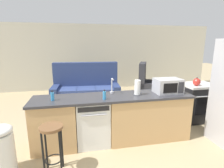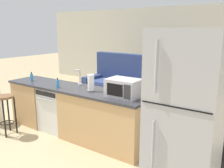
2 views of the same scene
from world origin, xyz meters
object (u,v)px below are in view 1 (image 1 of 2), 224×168
Objects in this scene: couch at (86,91)px; dish_soap_bottle at (52,96)px; trash_bin at (2,150)px; kettle at (197,82)px; stove_range at (197,102)px; bar_stool at (52,140)px; armchair at (148,87)px; paper_towel_roll at (137,88)px; dishwasher at (93,122)px; soap_bottle at (104,95)px; microwave at (168,86)px.

dish_soap_bottle is at bearing -106.10° from couch.
kettle is at bearing 14.59° from trash_bin.
trash_bin is at bearing -164.29° from stove_range.
bar_stool is 0.62× the size of armchair.
trash_bin is (-2.18, -0.54, -0.66)m from paper_towel_roll.
paper_towel_roll is 0.24× the size of armchair.
kettle is 0.17× the size of armchair.
dishwasher is 0.61m from soap_bottle.
soap_bottle reaches higher than bar_stool.
dishwasher is 3.39m from armchair.
soap_bottle is 1.00× the size of dish_soap_bottle.
soap_bottle is at bearing -163.40° from stove_range.
soap_bottle is 0.86× the size of kettle.
microwave is at bearing 1.84° from paper_towel_roll.
dish_soap_bottle is (-0.87, 0.11, 0.00)m from soap_bottle.
soap_bottle is 0.09× the size of couch.
armchair is (1.98, 2.76, -0.62)m from soap_bottle.
dish_soap_bottle is 1.02m from trash_bin.
kettle is at bearing 8.80° from dish_soap_bottle.
couch reaches higher than armchair.
couch is (0.68, 2.36, -0.58)m from dish_soap_bottle.
armchair is (2.81, 3.29, -0.19)m from bar_stool.
soap_bottle is (-2.40, -0.72, 0.52)m from stove_range.
couch is at bearing 142.20° from kettle.
dish_soap_bottle is at bearing -178.49° from microwave.
armchair is at bearing 54.34° from soap_bottle.
soap_bottle reaches higher than dishwasher.
paper_towel_roll is at bearing -70.22° from couch.
kettle is 3.29m from bar_stool.
paper_towel_roll is 1.60× the size of soap_bottle.
paper_towel_roll is (-1.75, -0.57, 0.59)m from stove_range.
armchair is at bearing 7.62° from couch.
paper_towel_roll is at bearing -161.99° from stove_range.
soap_bottle and dish_soap_bottle have the same top height.
bar_stool is 0.74m from trash_bin.
soap_bottle is at bearing -125.66° from armchair.
paper_towel_roll is at bearing -164.36° from kettle.
trash_bin is (-0.71, 0.14, -0.16)m from bar_stool.
stove_range is 3.46m from bar_stool.
microwave reaches higher than soap_bottle.
stove_range is at bearing 10.50° from dish_soap_bottle.
couch is (-2.59, 1.75, -0.06)m from stove_range.
dish_soap_bottle is 0.24× the size of bar_stool.
stove_range is 1.22× the size of trash_bin.
dish_soap_bottle is at bearing -171.20° from kettle.
stove_range is 2.09m from armchair.
microwave is (1.48, -0.00, 0.62)m from dishwasher.
armchair reaches higher than bar_stool.
trash_bin is 0.62× the size of armchair.
microwave is at bearing 11.21° from trash_bin.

